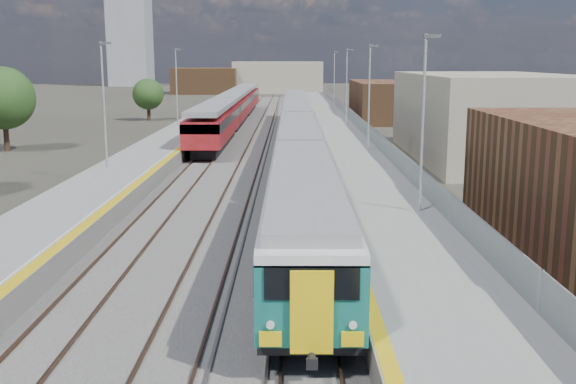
{
  "coord_description": "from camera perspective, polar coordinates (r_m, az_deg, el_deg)",
  "views": [
    {
      "loc": [
        1.04,
        -6.5,
        7.47
      ],
      "look_at": [
        0.91,
        20.22,
        2.2
      ],
      "focal_mm": 42.0,
      "sensor_mm": 36.0,
      "label": 1
    }
  ],
  "objects": [
    {
      "name": "ground",
      "position": [
        57.0,
        -0.76,
        3.63
      ],
      "size": [
        320.0,
        320.0,
        0.0
      ],
      "primitive_type": "plane",
      "color": "#47443A",
      "rests_on": "ground"
    },
    {
      "name": "ballast_bed",
      "position": [
        59.56,
        -2.89,
        3.97
      ],
      "size": [
        10.5,
        155.0,
        0.06
      ],
      "primitive_type": "cube",
      "color": "#565451",
      "rests_on": "ground"
    },
    {
      "name": "tracks",
      "position": [
        61.18,
        -2.25,
        4.24
      ],
      "size": [
        8.96,
        160.0,
        0.17
      ],
      "color": "#4C3323",
      "rests_on": "ground"
    },
    {
      "name": "platform_right",
      "position": [
        59.55,
        4.38,
        4.44
      ],
      "size": [
        4.7,
        155.0,
        8.52
      ],
      "color": "slate",
      "rests_on": "ground"
    },
    {
      "name": "platform_left",
      "position": [
        60.25,
        -9.38,
        4.38
      ],
      "size": [
        4.3,
        155.0,
        8.52
      ],
      "color": "slate",
      "rests_on": "ground"
    },
    {
      "name": "buildings",
      "position": [
        146.4,
        -7.41,
        12.33
      ],
      "size": [
        72.0,
        185.5,
        40.0
      ],
      "color": "brown",
      "rests_on": "ground"
    },
    {
      "name": "green_train",
      "position": [
        51.94,
        0.79,
        5.2
      ],
      "size": [
        2.68,
        74.67,
        2.95
      ],
      "color": "black",
      "rests_on": "ground"
    },
    {
      "name": "red_train",
      "position": [
        77.55,
        -4.59,
        7.19
      ],
      "size": [
        2.89,
        58.51,
        3.64
      ],
      "color": "black",
      "rests_on": "ground"
    },
    {
      "name": "tree_b",
      "position": [
        60.11,
        -22.97,
        7.32
      ],
      "size": [
        5.12,
        5.12,
        6.93
      ],
      "color": "#382619",
      "rests_on": "ground"
    },
    {
      "name": "tree_c",
      "position": [
        85.72,
        -11.76,
        8.11
      ],
      "size": [
        3.83,
        3.83,
        5.19
      ],
      "color": "#382619",
      "rests_on": "ground"
    },
    {
      "name": "tree_d",
      "position": [
        76.9,
        16.79,
        8.01
      ],
      "size": [
        4.55,
        4.55,
        6.16
      ],
      "color": "#382619",
      "rests_on": "ground"
    }
  ]
}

